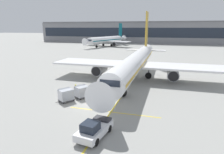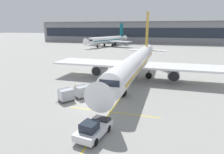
{
  "view_description": "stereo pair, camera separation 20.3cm",
  "coord_description": "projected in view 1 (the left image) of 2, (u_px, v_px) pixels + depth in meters",
  "views": [
    {
      "loc": [
        9.66,
        -23.91,
        10.55
      ],
      "look_at": [
        1.53,
        5.07,
        2.87
      ],
      "focal_mm": 31.39,
      "sensor_mm": 36.0,
      "label": 1
    },
    {
      "loc": [
        9.85,
        -23.86,
        10.55
      ],
      "look_at": [
        1.53,
        5.07,
        2.87
      ],
      "focal_mm": 31.39,
      "sensor_mm": 36.0,
      "label": 2
    }
  ],
  "objects": [
    {
      "name": "parked_airplane",
      "position": [
        135.0,
        62.0,
        40.26
      ],
      "size": [
        34.55,
        44.1,
        14.73
      ],
      "color": "white",
      "rests_on": "ground"
    },
    {
      "name": "baggage_cart_second",
      "position": [
        66.0,
        95.0,
        28.53
      ],
      "size": [
        2.44,
        2.71,
        1.91
      ],
      "color": "#515156",
      "rests_on": "ground"
    },
    {
      "name": "ground_plane",
      "position": [
        92.0,
        105.0,
        27.44
      ],
      "size": [
        600.0,
        600.0,
        0.0
      ],
      "primitive_type": "plane",
      "color": "gray"
    },
    {
      "name": "ground_crew_by_carts",
      "position": [
        76.0,
        89.0,
        31.19
      ],
      "size": [
        0.57,
        0.28,
        1.74
      ],
      "color": "black",
      "rests_on": "ground"
    },
    {
      "name": "distant_airplane",
      "position": [
        107.0,
        40.0,
        110.42
      ],
      "size": [
        28.92,
        37.46,
        12.87
      ],
      "color": "white",
      "rests_on": "ground"
    },
    {
      "name": "terminal_building",
      "position": [
        143.0,
        32.0,
        135.73
      ],
      "size": [
        146.81,
        18.12,
        14.28
      ],
      "color": "gray",
      "rests_on": "ground"
    },
    {
      "name": "baggage_cart_lead",
      "position": [
        82.0,
        91.0,
        30.01
      ],
      "size": [
        2.44,
        2.71,
        1.91
      ],
      "color": "#515156",
      "rests_on": "ground"
    },
    {
      "name": "apron_guidance_line_lead_in",
      "position": [
        133.0,
        80.0,
        40.42
      ],
      "size": [
        0.2,
        110.0,
        0.01
      ],
      "color": "yellow",
      "rests_on": "ground"
    },
    {
      "name": "belt_loader",
      "position": [
        101.0,
        88.0,
        31.91
      ],
      "size": [
        3.96,
        5.02,
        3.2
      ],
      "color": "silver",
      "rests_on": "ground"
    },
    {
      "name": "pushback_tug",
      "position": [
        94.0,
        129.0,
        19.23
      ],
      "size": [
        2.78,
        4.68,
        1.83
      ],
      "color": "silver",
      "rests_on": "ground"
    },
    {
      "name": "safety_cone_engine_keepout",
      "position": [
        107.0,
        80.0,
        39.15
      ],
      "size": [
        0.57,
        0.57,
        0.65
      ],
      "color": "black",
      "rests_on": "ground"
    },
    {
      "name": "ground_crew_by_loader",
      "position": [
        95.0,
        94.0,
        28.69
      ],
      "size": [
        0.42,
        0.48,
        1.74
      ],
      "color": "#514C42",
      "rests_on": "ground"
    },
    {
      "name": "apron_guidance_line_stop_bar",
      "position": [
        113.0,
        112.0,
        24.98
      ],
      "size": [
        12.0,
        0.2,
        0.01
      ],
      "color": "yellow",
      "rests_on": "ground"
    }
  ]
}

